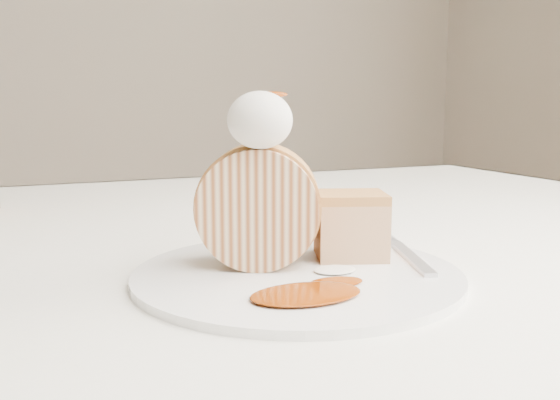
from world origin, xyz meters
name	(u,v)px	position (x,y,z in m)	size (l,w,h in m)	color
table	(182,314)	(0.00, 0.20, 0.66)	(1.40, 0.90, 0.75)	white
plate	(297,275)	(0.04, -0.01, 0.75)	(0.25, 0.25, 0.01)	white
roulade_slice	(258,207)	(0.02, 0.02, 0.80)	(0.09, 0.09, 0.05)	beige
cake_chunk	(351,229)	(0.10, 0.02, 0.78)	(0.06, 0.05, 0.05)	#C08748
whipped_cream	(260,120)	(0.01, 0.00, 0.87)	(0.05, 0.05, 0.04)	silver
caramel_drizzle	(272,87)	(0.02, 0.01, 0.90)	(0.02, 0.02, 0.01)	#7E2D05
caramel_pool	(306,294)	(0.02, -0.07, 0.76)	(0.08, 0.05, 0.00)	#7E2D05
fork	(411,257)	(0.14, -0.01, 0.76)	(0.02, 0.15, 0.00)	silver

